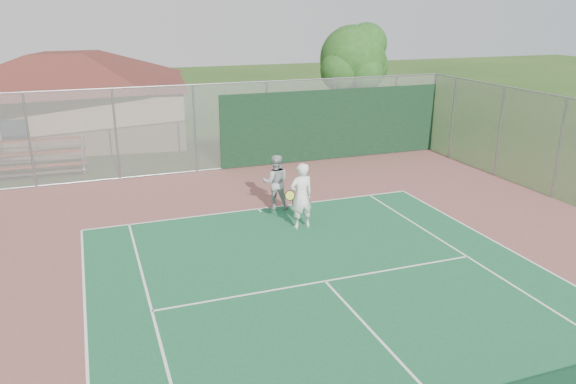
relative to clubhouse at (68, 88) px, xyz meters
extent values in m
cylinder|color=gray|center=(-1.33, -7.85, -0.84)|extent=(0.08, 0.08, 3.50)
cylinder|color=gray|center=(1.67, -7.85, -0.84)|extent=(0.08, 0.08, 3.50)
cylinder|color=gray|center=(4.67, -7.85, -0.84)|extent=(0.08, 0.08, 3.50)
cylinder|color=gray|center=(7.67, -7.85, -0.84)|extent=(0.08, 0.08, 3.50)
cylinder|color=gray|center=(10.67, -7.85, -0.84)|extent=(0.08, 0.08, 3.50)
cylinder|color=gray|center=(13.67, -7.85, -0.84)|extent=(0.08, 0.08, 3.50)
cylinder|color=gray|center=(15.67, -7.85, -0.84)|extent=(0.08, 0.08, 3.50)
cylinder|color=gray|center=(5.67, -7.85, 0.91)|extent=(20.00, 0.05, 0.05)
cylinder|color=gray|center=(5.67, -7.85, -2.54)|extent=(20.00, 0.05, 0.05)
cube|color=#999EA0|center=(5.67, -7.85, -0.84)|extent=(20.00, 0.02, 3.50)
cube|color=black|center=(10.67, -7.90, -1.04)|extent=(10.00, 0.04, 3.00)
cylinder|color=gray|center=(15.67, -9.35, -0.84)|extent=(0.08, 0.08, 3.50)
cylinder|color=gray|center=(15.67, -12.35, -0.84)|extent=(0.08, 0.08, 3.50)
cylinder|color=gray|center=(15.67, -15.35, -0.84)|extent=(0.08, 0.08, 3.50)
cube|color=#999EA0|center=(15.67, -12.35, -0.84)|extent=(0.02, 9.00, 3.50)
cube|color=tan|center=(0.00, 0.00, -1.25)|extent=(11.51, 8.36, 2.69)
cube|color=brown|center=(0.00, 0.00, 0.14)|extent=(12.00, 8.86, 0.16)
pyramid|color=brown|center=(0.00, 0.00, 1.71)|extent=(12.66, 9.20, 1.61)
cube|color=black|center=(1.79, -3.61, -1.65)|extent=(0.81, 0.06, 1.88)
cube|color=#B04728|center=(-1.13, -6.24, -2.20)|extent=(3.36, 0.45, 0.06)
cube|color=#B2B5BA|center=(-1.13, -6.52, -2.42)|extent=(3.36, 0.41, 0.04)
cube|color=#B04728|center=(-1.13, -5.62, -1.81)|extent=(3.36, 0.45, 0.06)
cube|color=#B2B5BA|center=(-1.13, -5.90, -2.03)|extent=(3.36, 0.41, 0.04)
cube|color=#B04728|center=(-1.13, -5.01, -1.42)|extent=(3.36, 0.45, 0.06)
cube|color=#B2B5BA|center=(-1.13, -5.29, -1.64)|extent=(3.36, 0.41, 0.04)
cube|color=#B2B5BA|center=(-2.70, -5.62, -1.98)|extent=(0.15, 2.01, 1.23)
cube|color=#B2B5BA|center=(0.43, -5.62, -1.98)|extent=(0.15, 2.01, 1.23)
cylinder|color=#382014|center=(14.00, -2.84, -1.10)|extent=(0.38, 0.38, 2.98)
sphere|color=#1E4816|center=(14.00, -2.84, 1.24)|extent=(3.41, 3.41, 3.41)
sphere|color=#1E4816|center=(14.95, -2.52, 0.81)|extent=(2.34, 2.34, 2.34)
sphere|color=#1E4816|center=(13.14, -3.26, 0.71)|extent=(2.13, 2.13, 2.13)
sphere|color=#1E4816|center=(14.21, -3.79, 0.60)|extent=(1.92, 1.92, 1.92)
sphere|color=#1E4816|center=(13.68, -1.98, 1.03)|extent=(2.13, 2.13, 2.13)
sphere|color=#1E4816|center=(14.63, -3.05, 1.98)|extent=(2.13, 2.13, 2.13)
imported|color=white|center=(6.41, -14.98, -1.59)|extent=(0.77, 0.55, 2.00)
imported|color=#A1A4A6|center=(6.24, -13.11, -1.69)|extent=(1.03, 0.89, 1.81)
camera|label=1|loc=(0.64, -29.60, 3.69)|focal=35.00mm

